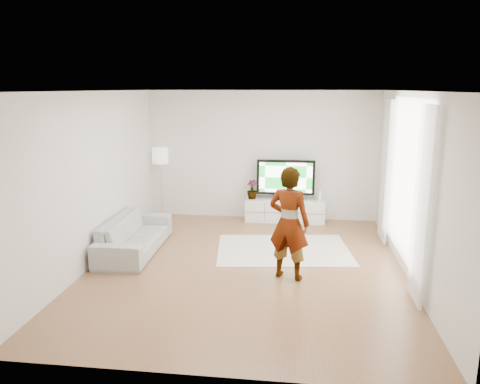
# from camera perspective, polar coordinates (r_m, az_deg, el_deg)

# --- Properties ---
(floor) EXTENTS (6.00, 6.00, 0.00)m
(floor) POSITION_cam_1_polar(r_m,az_deg,el_deg) (7.71, 0.78, -9.07)
(floor) COLOR #9B6946
(floor) RESTS_ON ground
(ceiling) EXTENTS (6.00, 6.00, 0.00)m
(ceiling) POSITION_cam_1_polar(r_m,az_deg,el_deg) (7.17, 0.84, 12.21)
(ceiling) COLOR white
(ceiling) RESTS_ON wall_back
(wall_left) EXTENTS (0.02, 6.00, 2.80)m
(wall_left) POSITION_cam_1_polar(r_m,az_deg,el_deg) (7.98, -17.34, 1.56)
(wall_left) COLOR silver
(wall_left) RESTS_ON floor
(wall_right) EXTENTS (0.02, 6.00, 2.80)m
(wall_right) POSITION_cam_1_polar(r_m,az_deg,el_deg) (7.47, 20.24, 0.64)
(wall_right) COLOR silver
(wall_right) RESTS_ON floor
(wall_back) EXTENTS (5.00, 0.02, 2.80)m
(wall_back) POSITION_cam_1_polar(r_m,az_deg,el_deg) (10.26, 2.66, 4.46)
(wall_back) COLOR silver
(wall_back) RESTS_ON floor
(wall_front) EXTENTS (5.00, 0.02, 2.80)m
(wall_front) POSITION_cam_1_polar(r_m,az_deg,el_deg) (4.44, -3.49, -6.44)
(wall_front) COLOR silver
(wall_front) RESTS_ON floor
(window) EXTENTS (0.01, 2.60, 2.50)m
(window) POSITION_cam_1_polar(r_m,az_deg,el_deg) (7.74, 19.64, 1.46)
(window) COLOR white
(window) RESTS_ON wall_right
(curtain_near) EXTENTS (0.04, 0.70, 2.60)m
(curtain_near) POSITION_cam_1_polar(r_m,az_deg,el_deg) (6.51, 21.27, -1.58)
(curtain_near) COLOR white
(curtain_near) RESTS_ON floor
(curtain_far) EXTENTS (0.04, 0.70, 2.60)m
(curtain_far) POSITION_cam_1_polar(r_m,az_deg,el_deg) (9.00, 17.36, 2.44)
(curtain_far) COLOR white
(curtain_far) RESTS_ON floor
(media_console) EXTENTS (1.70, 0.48, 0.48)m
(media_console) POSITION_cam_1_polar(r_m,az_deg,el_deg) (10.23, 5.50, -2.24)
(media_console) COLOR white
(media_console) RESTS_ON floor
(television) EXTENTS (1.24, 0.24, 0.87)m
(television) POSITION_cam_1_polar(r_m,az_deg,el_deg) (10.10, 5.59, 1.69)
(television) COLOR black
(television) RESTS_ON media_console
(game_console) EXTENTS (0.06, 0.15, 0.20)m
(game_console) POSITION_cam_1_polar(r_m,az_deg,el_deg) (10.16, 9.74, -0.48)
(game_console) COLOR white
(game_console) RESTS_ON media_console
(potted_plant) EXTENTS (0.26, 0.26, 0.41)m
(potted_plant) POSITION_cam_1_polar(r_m,az_deg,el_deg) (10.17, 1.47, 0.31)
(potted_plant) COLOR #3F7238
(potted_plant) RESTS_ON media_console
(rug) EXTENTS (2.53, 1.96, 0.01)m
(rug) POSITION_cam_1_polar(r_m,az_deg,el_deg) (8.50, 5.30, -7.01)
(rug) COLOR white
(rug) RESTS_ON floor
(player) EXTENTS (0.73, 0.59, 1.72)m
(player) POSITION_cam_1_polar(r_m,az_deg,el_deg) (7.03, 6.00, -3.80)
(player) COLOR #334772
(player) RESTS_ON rug
(sofa) EXTENTS (0.88, 2.13, 0.62)m
(sofa) POSITION_cam_1_polar(r_m,az_deg,el_deg) (8.51, -12.72, -5.10)
(sofa) COLOR #A5A5A1
(sofa) RESTS_ON floor
(floor_lamp) EXTENTS (0.35, 0.35, 1.57)m
(floor_lamp) POSITION_cam_1_polar(r_m,az_deg,el_deg) (10.38, -9.70, 4.02)
(floor_lamp) COLOR silver
(floor_lamp) RESTS_ON floor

